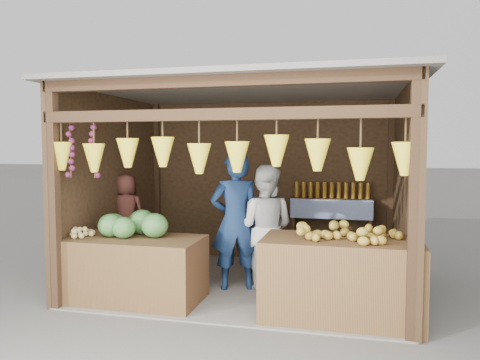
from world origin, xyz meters
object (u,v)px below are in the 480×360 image
object	(u,v)px
man_standing	(235,222)
woman_standing	(265,227)
counter_right	(340,279)
vendor_seated	(126,213)
counter_left	(135,270)

from	to	relation	value
man_standing	woman_standing	size ratio (longest dim) A/B	1.10
counter_right	man_standing	size ratio (longest dim) A/B	0.93
woman_standing	vendor_seated	size ratio (longest dim) A/B	1.43
counter_left	vendor_seated	distance (m)	1.46
counter_left	man_standing	size ratio (longest dim) A/B	0.90
counter_left	counter_right	bearing A→B (deg)	-0.61
counter_right	woman_standing	xyz separation A→B (m)	(-1.00, 0.89, 0.38)
man_standing	woman_standing	world-z (taller)	man_standing
counter_left	counter_right	size ratio (longest dim) A/B	0.96
vendor_seated	woman_standing	bearing A→B (deg)	170.01
woman_standing	man_standing	bearing A→B (deg)	22.44
vendor_seated	counter_right	bearing A→B (deg)	157.19
counter_right	woman_standing	distance (m)	1.39
counter_left	woman_standing	bearing A→B (deg)	31.25
woman_standing	counter_right	bearing A→B (deg)	140.92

